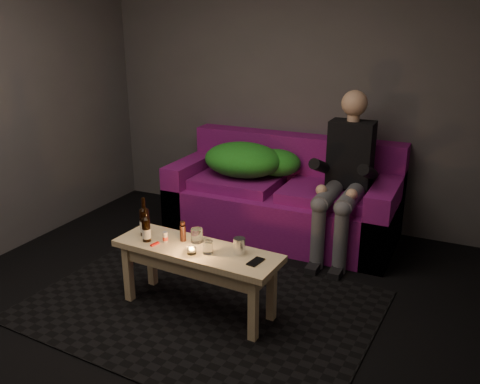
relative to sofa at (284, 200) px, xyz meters
The scene contains 17 objects.
floor 1.86m from the sofa, 93.61° to the right, with size 4.50×4.50×0.00m, color black.
room 1.89m from the sofa, 94.85° to the right, with size 4.50×4.50×4.50m.
rug 1.59m from the sofa, 92.29° to the right, with size 2.43×1.77×0.01m, color black.
sofa is the anchor object (origin of this frame).
green_blanket 0.52m from the sofa, behind, with size 0.94×0.64×0.32m.
person 0.76m from the sofa, 15.85° to the right, with size 0.39×0.89×1.43m.
coffee_table 1.60m from the sofa, 92.22° to the right, with size 1.24×0.46×0.50m.
beer_bottle_a 1.67m from the sofa, 108.27° to the right, with size 0.07×0.07×0.29m.
beer_bottle_b 1.73m from the sofa, 105.03° to the right, with size 0.06×0.06×0.25m.
salt_shaker 1.65m from the sofa, 100.97° to the right, with size 0.04×0.04×0.08m, color silver.
pepper_mill 1.57m from the sofa, 97.70° to the right, with size 0.04×0.04×0.12m, color black.
tumbler_back 1.53m from the sofa, 94.05° to the right, with size 0.08×0.08×0.10m, color white.
tealight 1.71m from the sofa, 91.52° to the right, with size 0.06×0.06×0.05m.
tumbler_front 1.66m from the sofa, 88.23° to the right, with size 0.07×0.07×0.09m, color white.
steel_cup 1.59m from the sofa, 80.99° to the right, with size 0.08×0.08×0.11m, color silver.
smartphone 1.69m from the sofa, 76.20° to the right, with size 0.07×0.14×0.01m, color black.
red_lighter 1.73m from the sofa, 101.88° to the right, with size 0.02×0.07×0.01m, color red.
Camera 1 is at (1.69, -2.57, 2.02)m, focal length 38.00 mm.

